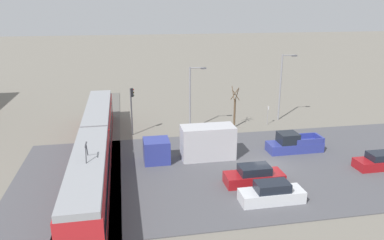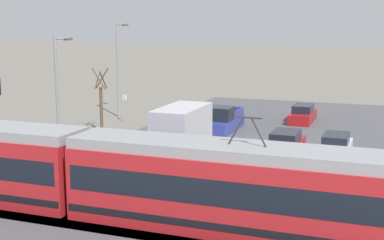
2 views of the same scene
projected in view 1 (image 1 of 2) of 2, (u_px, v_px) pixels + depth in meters
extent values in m
plane|color=slate|center=(265.00, 166.00, 33.94)|extent=(320.00, 320.00, 0.00)
cube|color=#4C4C51|center=(265.00, 166.00, 33.92)|extent=(18.34, 43.51, 0.08)
cube|color=#5B5954|center=(94.00, 180.00, 31.23)|extent=(64.69, 4.40, 0.08)
cube|color=gray|center=(103.00, 178.00, 31.33)|extent=(63.39, 0.10, 0.14)
cube|color=gray|center=(85.00, 179.00, 31.07)|extent=(63.39, 0.10, 0.14)
cube|color=#B21E23|center=(89.00, 184.00, 26.99)|extent=(14.79, 2.68, 3.08)
cube|color=black|center=(89.00, 180.00, 26.88)|extent=(14.35, 2.71, 1.03)
cube|color=black|center=(90.00, 196.00, 27.27)|extent=(14.64, 2.72, 0.29)
cube|color=gray|center=(87.00, 162.00, 26.47)|extent=(14.79, 2.46, 0.44)
cube|color=#B21E23|center=(99.00, 122.00, 41.21)|extent=(14.79, 2.68, 3.08)
cube|color=black|center=(99.00, 119.00, 41.10)|extent=(14.35, 2.71, 1.03)
cube|color=black|center=(100.00, 131.00, 41.49)|extent=(14.64, 2.72, 0.29)
cube|color=gray|center=(98.00, 107.00, 40.69)|extent=(14.79, 2.46, 0.44)
cylinder|color=#2D2D33|center=(86.00, 154.00, 25.82)|extent=(0.66, 0.07, 1.15)
cylinder|color=#2D2D33|center=(87.00, 150.00, 26.67)|extent=(0.66, 0.07, 1.15)
cube|color=#2D2D33|center=(86.00, 145.00, 26.08)|extent=(1.10, 0.08, 0.06)
cube|color=navy|center=(157.00, 151.00, 34.50)|extent=(2.32, 2.35, 2.14)
cube|color=#B2B2B7|center=(208.00, 142.00, 35.22)|extent=(2.32, 5.00, 3.14)
cube|color=#196B38|center=(205.00, 135.00, 36.22)|extent=(0.02, 2.50, 0.79)
cube|color=navy|center=(294.00, 147.00, 37.16)|extent=(1.93, 5.44, 0.93)
cube|color=black|center=(288.00, 138.00, 36.74)|extent=(1.78, 1.85, 1.01)
cube|color=navy|center=(302.00, 136.00, 37.98)|extent=(0.12, 2.72, 0.54)
cube|color=navy|center=(310.00, 142.00, 36.32)|extent=(0.12, 2.72, 0.54)
cube|color=navy|center=(319.00, 138.00, 37.41)|extent=(1.78, 0.22, 0.54)
cube|color=red|center=(316.00, 140.00, 38.27)|extent=(0.14, 0.04, 0.18)
cube|color=maroon|center=(381.00, 163.00, 33.35)|extent=(1.75, 4.73, 0.83)
cube|color=black|center=(382.00, 156.00, 33.14)|extent=(1.50, 2.46, 0.61)
cube|color=silver|center=(271.00, 196.00, 27.61)|extent=(1.71, 4.77, 0.90)
cube|color=black|center=(272.00, 186.00, 27.38)|extent=(1.47, 2.48, 0.66)
cube|color=maroon|center=(254.00, 178.00, 30.40)|extent=(1.87, 4.80, 0.90)
cube|color=black|center=(254.00, 170.00, 30.17)|extent=(1.61, 2.49, 0.66)
cylinder|color=#47474C|center=(132.00, 112.00, 41.38)|extent=(0.16, 0.16, 5.35)
cube|color=black|center=(132.00, 93.00, 40.76)|extent=(0.28, 0.22, 0.95)
sphere|color=red|center=(133.00, 90.00, 40.69)|extent=(0.18, 0.18, 0.18)
sphere|color=#3C2C06|center=(133.00, 93.00, 40.79)|extent=(0.18, 0.18, 0.18)
sphere|color=black|center=(133.00, 95.00, 40.88)|extent=(0.18, 0.18, 0.18)
cylinder|color=brown|center=(235.00, 113.00, 44.27)|extent=(0.24, 0.24, 3.48)
cylinder|color=brown|center=(235.00, 94.00, 43.83)|extent=(0.09, 0.97, 1.33)
cylinder|color=brown|center=(233.00, 94.00, 43.51)|extent=(1.17, 0.09, 1.62)
cylinder|color=brown|center=(236.00, 95.00, 43.36)|extent=(0.09, 0.97, 1.33)
cylinder|color=brown|center=(237.00, 93.00, 43.60)|extent=(1.17, 0.09, 1.62)
cylinder|color=gray|center=(280.00, 88.00, 46.55)|extent=(0.20, 0.20, 8.27)
cylinder|color=gray|center=(289.00, 55.00, 45.51)|extent=(0.12, 1.60, 0.12)
cube|color=#515156|center=(294.00, 56.00, 45.66)|extent=(0.36, 0.60, 0.18)
cylinder|color=gray|center=(190.00, 99.00, 42.96)|extent=(0.20, 0.20, 7.37)
cylinder|color=gray|center=(197.00, 68.00, 42.05)|extent=(0.12, 1.60, 0.12)
cube|color=#515156|center=(203.00, 68.00, 42.20)|extent=(0.36, 0.60, 0.18)
cylinder|color=gray|center=(268.00, 115.00, 45.42)|extent=(0.06, 0.06, 2.35)
cube|color=white|center=(268.00, 108.00, 45.15)|extent=(0.32, 0.02, 0.44)
cube|color=red|center=(268.00, 108.00, 45.15)|extent=(0.31, 0.01, 0.10)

